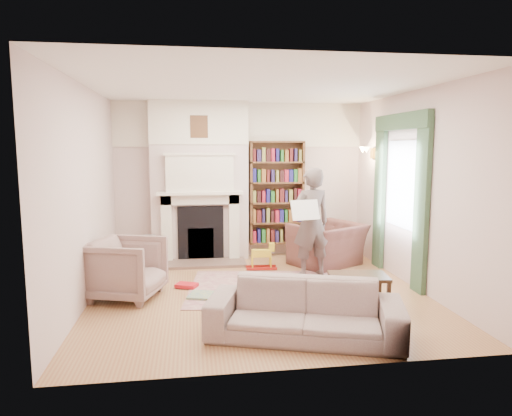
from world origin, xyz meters
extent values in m
plane|color=#985E3D|center=(0.00, 0.00, 0.00)|extent=(4.50, 4.50, 0.00)
plane|color=white|center=(0.00, 0.00, 2.80)|extent=(4.50, 4.50, 0.00)
plane|color=beige|center=(0.00, 2.25, 1.40)|extent=(4.50, 0.00, 4.50)
plane|color=beige|center=(0.00, -2.25, 1.40)|extent=(4.50, 0.00, 4.50)
plane|color=beige|center=(-2.25, 0.00, 1.40)|extent=(0.00, 4.50, 4.50)
plane|color=beige|center=(2.25, 0.00, 1.40)|extent=(0.00, 4.50, 4.50)
cube|color=beige|center=(-0.75, 2.08, 1.40)|extent=(1.70, 0.35, 2.80)
cube|color=silver|center=(-0.75, 1.79, 1.22)|extent=(1.47, 0.24, 0.05)
cube|color=black|center=(-0.75, 1.88, 0.50)|extent=(0.80, 0.06, 0.96)
cube|color=silver|center=(-0.75, 1.81, 1.55)|extent=(1.15, 0.18, 0.62)
cube|color=brown|center=(0.65, 2.12, 1.18)|extent=(1.00, 0.24, 1.85)
cube|color=silver|center=(2.23, 0.40, 1.45)|extent=(0.02, 0.90, 1.30)
cube|color=#324D31|center=(2.20, -0.30, 1.20)|extent=(0.07, 0.32, 2.40)
cube|color=#324D31|center=(2.20, 1.10, 1.20)|extent=(0.07, 0.32, 2.40)
cube|color=#324D31|center=(2.19, 0.40, 2.38)|extent=(0.09, 1.70, 0.24)
cube|color=#C0AB91|center=(0.21, 0.14, 0.01)|extent=(2.54, 2.08, 0.01)
imported|color=#432924|center=(1.38, 1.29, 0.36)|extent=(1.43, 1.38, 0.72)
imported|color=gray|center=(-1.77, 0.01, 0.40)|extent=(1.10, 1.09, 0.80)
imported|color=#AAA18C|center=(0.26, -1.56, 0.30)|extent=(2.17, 1.37, 0.59)
imported|color=#524542|center=(0.93, 0.69, 0.85)|extent=(0.69, 0.52, 1.70)
cube|color=white|center=(0.78, 0.49, 1.07)|extent=(0.46, 0.21, 0.30)
cylinder|color=#A4A7AC|center=(-1.62, 1.53, 0.28)|extent=(0.30, 0.30, 0.55)
cube|color=gold|center=(-0.78, -0.10, 0.03)|extent=(0.43, 0.43, 0.03)
cube|color=red|center=(-0.99, 0.34, 0.04)|extent=(0.35, 0.30, 0.05)
cube|color=red|center=(0.32, -0.26, 0.02)|extent=(0.30, 0.28, 0.02)
cube|color=red|center=(0.59, -0.44, 0.02)|extent=(0.25, 0.20, 0.02)
cube|color=red|center=(0.08, -0.59, 0.02)|extent=(0.28, 0.30, 0.02)
camera|label=1|loc=(-0.90, -6.07, 2.00)|focal=32.00mm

